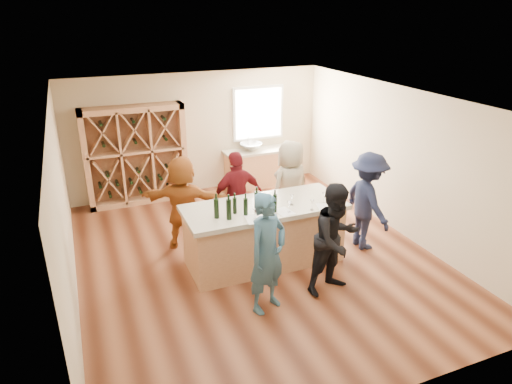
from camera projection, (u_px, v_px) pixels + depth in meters
name	position (u px, v px, depth m)	size (l,w,h in m)	color
floor	(255.00, 258.00, 8.20)	(6.00, 7.00, 0.10)	brown
ceiling	(255.00, 97.00, 7.09)	(6.00, 7.00, 0.10)	white
wall_back	(198.00, 133.00, 10.68)	(6.00, 0.10, 2.80)	beige
wall_front	(387.00, 301.00, 4.61)	(6.00, 0.10, 2.80)	beige
wall_left	(60.00, 212.00, 6.57)	(0.10, 7.00, 2.80)	beige
wall_right	(402.00, 161.00, 8.72)	(0.10, 7.00, 2.80)	beige
window_frame	(258.00, 113.00, 11.01)	(1.30, 0.06, 1.30)	white
window_pane	(259.00, 113.00, 10.98)	(1.18, 0.01, 1.18)	white
wine_rack	(136.00, 156.00, 10.03)	(2.20, 0.45, 2.20)	tan
back_counter_base	(259.00, 169.00, 11.24)	(1.60, 0.58, 0.86)	tan
back_counter_top	(259.00, 151.00, 11.07)	(1.70, 0.62, 0.06)	#BDB39B
sink	(251.00, 147.00, 10.95)	(0.54, 0.54, 0.19)	silver
faucet	(248.00, 143.00, 11.08)	(0.02, 0.02, 0.30)	silver
tasting_counter_base	(264.00, 236.00, 7.82)	(2.60, 1.00, 1.00)	tan
tasting_counter_top	(264.00, 207.00, 7.61)	(2.72, 1.12, 0.08)	#BDB39B
wine_bottle_a	(216.00, 208.00, 7.08)	(0.08, 0.08, 0.33)	black
wine_bottle_b	(229.00, 209.00, 7.04)	(0.08, 0.08, 0.33)	black
wine_bottle_c	(235.00, 205.00, 7.26)	(0.07, 0.07, 0.27)	black
wine_bottle_d	(246.00, 207.00, 7.19)	(0.07, 0.07, 0.28)	black
wine_bottle_e	(257.00, 201.00, 7.35)	(0.08, 0.08, 0.33)	black
wine_glass_a	(255.00, 214.00, 7.07)	(0.06, 0.06, 0.16)	white
wine_glass_b	(289.00, 207.00, 7.31)	(0.07, 0.07, 0.19)	white
wine_glass_c	(312.00, 205.00, 7.39)	(0.06, 0.06, 0.17)	white
wine_glass_d	(292.00, 200.00, 7.58)	(0.06, 0.06, 0.17)	white
wine_glass_e	(324.00, 198.00, 7.65)	(0.07, 0.07, 0.19)	white
tasting_menu_a	(254.00, 219.00, 7.09)	(0.24, 0.33, 0.00)	white
tasting_menu_b	(284.00, 212.00, 7.35)	(0.24, 0.33, 0.00)	white
tasting_menu_c	(323.00, 206.00, 7.55)	(0.20, 0.27, 0.00)	white
person_near_left	(267.00, 253.00, 6.45)	(0.67, 0.49, 1.82)	#335972
person_near_right	(336.00, 239.00, 6.90)	(0.86, 0.47, 1.78)	black
person_server	(367.00, 201.00, 8.19)	(1.17, 0.54, 1.81)	#191E38
person_far_mid	(237.00, 197.00, 8.44)	(1.03, 0.53, 1.75)	#590F14
person_far_right	(290.00, 187.00, 8.83)	(0.89, 0.58, 1.82)	gray
person_far_left	(183.00, 203.00, 8.21)	(1.62, 0.58, 1.75)	#994C19
wine_bottle_f	(275.00, 203.00, 7.30)	(0.07, 0.07, 0.30)	black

